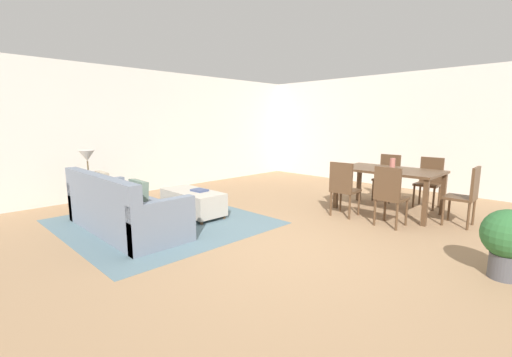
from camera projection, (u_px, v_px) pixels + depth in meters
The scene contains 17 objects.
ground_plane at pixel (284, 245), 4.40m from camera, with size 10.80×10.80×0.00m, color #9E7A56.
wall_back at pixel (428, 132), 7.67m from camera, with size 9.00×0.12×2.70m, color silver.
wall_left at pixel (146, 132), 7.66m from camera, with size 0.12×11.00×2.70m, color silver.
area_rug at pixel (163, 222), 5.40m from camera, with size 3.00×2.80×0.01m, color slate.
couch at pixel (123, 211), 4.93m from camera, with size 2.24×0.88×0.86m.
ottoman_table at pixel (193, 201), 5.75m from camera, with size 1.19×0.55×0.42m.
side_table at pixel (90, 187), 5.94m from camera, with size 0.40×0.40×0.56m.
table_lamp at pixel (87, 157), 5.85m from camera, with size 0.26×0.26×0.52m.
dining_table at pixel (389, 174), 5.93m from camera, with size 1.67×0.98×0.76m.
dining_chair_near_left at pixel (343, 186), 5.63m from camera, with size 0.42×0.42×0.92m.
dining_chair_near_right at pixel (389, 193), 5.07m from camera, with size 0.41×0.41×0.92m.
dining_chair_far_left at pixel (388, 175), 6.82m from camera, with size 0.40×0.40×0.92m.
dining_chair_far_right at pixel (429, 179), 6.29m from camera, with size 0.41×0.41×0.92m.
dining_chair_head_east at pixel (467, 193), 5.09m from camera, with size 0.41×0.41×0.92m.
vase_centerpiece at pixel (392, 164), 5.89m from camera, with size 0.09×0.09×0.19m, color #B26659.
book_on_ottoman at pixel (199, 190), 5.69m from camera, with size 0.26×0.20×0.03m, color #3F4C72.
potted_plant at pixel (508, 239), 3.40m from camera, with size 0.49×0.49×0.72m.
Camera 1 is at (2.70, -3.23, 1.58)m, focal length 23.85 mm.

